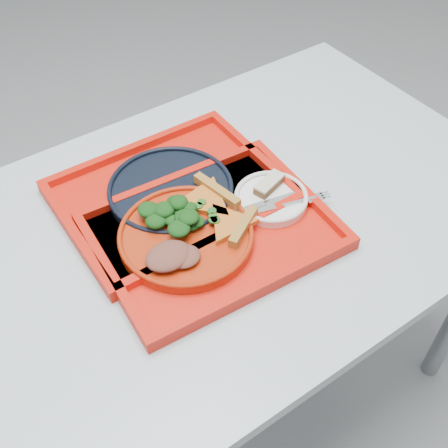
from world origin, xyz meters
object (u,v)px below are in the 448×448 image
Objects in this scene: tray_main at (213,234)px; dinner_plate at (186,237)px; tray_far at (171,196)px; navy_plate at (171,191)px; dessert_bar at (269,184)px.

dinner_plate is at bearing 173.49° from tray_main.
tray_far is 1.73× the size of navy_plate.
navy_plate is at bearing 45.84° from tray_far.
tray_far is 0.21m from dessert_bar.
tray_main is 1.73× the size of dinner_plate.
tray_main and tray_far have the same top height.
tray_main is 5.75× the size of dessert_bar.
tray_far is 1.73× the size of dinner_plate.
navy_plate reaches higher than tray_far.
navy_plate is at bearing 129.67° from dessert_bar.
dinner_plate is 0.14m from navy_plate.
tray_far is (-0.01, 0.14, 0.00)m from tray_main.
dinner_plate is at bearing -108.51° from navy_plate.
dessert_bar is (0.17, -0.11, 0.02)m from navy_plate.
tray_far is 0.14m from dinner_plate.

